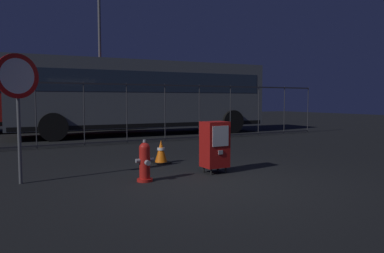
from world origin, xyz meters
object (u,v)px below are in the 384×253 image
object	(u,v)px
newspaper_box_primary	(215,144)
stop_sign	(18,91)
bus_near	(142,94)
fire_hydrant	(145,162)
street_light_near_left	(100,36)
traffic_cone	(161,152)
bus_far	(31,94)

from	to	relation	value
newspaper_box_primary	stop_sign	xyz separation A→B (m)	(-3.44, 0.84, 1.03)
bus_near	fire_hydrant	bearing A→B (deg)	-108.26
street_light_near_left	stop_sign	bearing A→B (deg)	-112.33
traffic_cone	bus_near	xyz separation A→B (m)	(2.37, 6.96, 1.45)
newspaper_box_primary	stop_sign	distance (m)	3.69
bus_far	street_light_near_left	world-z (taller)	street_light_near_left
newspaper_box_primary	bus_near	world-z (taller)	bus_near
traffic_cone	bus_far	distance (m)	11.10
stop_sign	traffic_cone	size ratio (longest dim) A/B	4.21
bus_near	street_light_near_left	size ratio (longest dim) A/B	1.34
bus_far	newspaper_box_primary	bearing A→B (deg)	-80.61
fire_hydrant	newspaper_box_primary	distance (m)	1.52
newspaper_box_primary	street_light_near_left	world-z (taller)	street_light_near_left
traffic_cone	street_light_near_left	distance (m)	11.43
newspaper_box_primary	street_light_near_left	size ratio (longest dim) A/B	0.13
newspaper_box_primary	bus_far	world-z (taller)	bus_far
newspaper_box_primary	stop_sign	size ratio (longest dim) A/B	0.46
stop_sign	bus_far	distance (m)	11.70
fire_hydrant	stop_sign	world-z (taller)	stop_sign
stop_sign	bus_near	xyz separation A→B (m)	(5.36, 7.67, 0.11)
newspaper_box_primary	traffic_cone	xyz separation A→B (m)	(-0.45, 1.55, -0.31)
stop_sign	bus_near	bearing A→B (deg)	55.04
fire_hydrant	traffic_cone	distance (m)	1.91
newspaper_box_primary	bus_far	xyz separation A→B (m)	(-1.98, 12.45, 1.14)
traffic_cone	bus_near	world-z (taller)	bus_near
stop_sign	traffic_cone	distance (m)	3.36
fire_hydrant	traffic_cone	world-z (taller)	fire_hydrant
newspaper_box_primary	traffic_cone	size ratio (longest dim) A/B	1.92
fire_hydrant	newspaper_box_primary	size ratio (longest dim) A/B	0.73
newspaper_box_primary	traffic_cone	world-z (taller)	newspaper_box_primary
bus_far	fire_hydrant	bearing A→B (deg)	-87.47
newspaper_box_primary	bus_near	size ratio (longest dim) A/B	0.10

